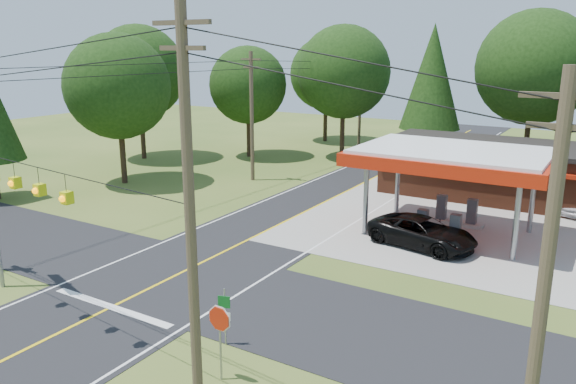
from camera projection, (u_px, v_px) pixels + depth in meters
The scene contains 15 objects.
ground at pixel (172, 278), 25.88m from camera, with size 120.00×120.00×0.00m, color #3D561E.
main_highway at pixel (172, 277), 25.88m from camera, with size 8.00×120.00×0.02m, color black.
cross_road at pixel (172, 277), 25.88m from camera, with size 70.00×7.00×0.02m, color black.
lane_center_yellow at pixel (172, 277), 25.87m from camera, with size 0.15×110.00×0.00m, color yellow.
gas_canopy at pixel (452, 160), 31.01m from camera, with size 10.60×7.40×4.88m.
convenience_store at pixel (504, 170), 39.35m from camera, with size 16.40×7.55×3.80m.
utility_pole_near_right at pixel (190, 217), 14.82m from camera, with size 1.80×0.30×11.50m.
utility_pole_far_left at pixel (252, 115), 43.47m from camera, with size 1.80×0.30×10.00m.
utility_pole_right_b at pixel (543, 295), 11.97m from camera, with size 1.80×0.30×10.00m.
utility_pole_north at pixel (360, 103), 56.88m from camera, with size 0.30×0.30×9.50m.
overhead_beacons at pixel (25, 167), 19.86m from camera, with size 17.04×2.04×1.03m.
treeline_backdrop at pixel (389, 84), 43.42m from camera, with size 70.27×51.59×13.30m.
suv_car at pixel (422, 233), 29.66m from camera, with size 5.74×5.74×1.59m, color black.
octagonal_stop_sign at pixel (219, 325), 17.48m from camera, with size 0.89×0.10×2.58m.
route_sign_post at pixel (225, 312), 19.72m from camera, with size 0.43×0.17×2.17m.
Camera 1 is at (17.09, -17.75, 10.34)m, focal length 35.00 mm.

